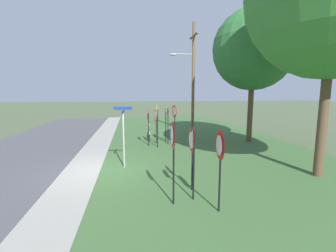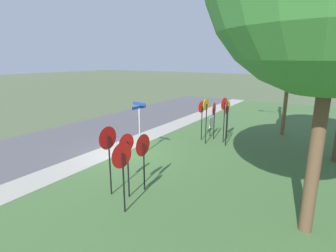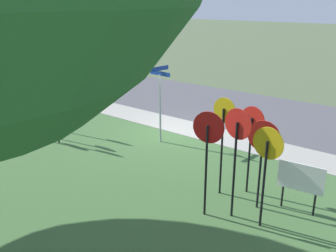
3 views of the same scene
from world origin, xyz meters
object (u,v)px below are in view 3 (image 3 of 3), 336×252
(stop_sign_far_left, at_px, (252,131))
(stop_sign_far_center, at_px, (263,146))
(street_name_post, at_px, (160,98))
(stop_sign_near_left, at_px, (267,156))
(stop_sign_far_right, at_px, (223,126))
(yield_sign_near_right, at_px, (21,91))
(notice_board, at_px, (300,180))
(yield_sign_near_left, at_px, (47,92))
(yield_sign_far_right, at_px, (59,84))
(yield_sign_far_left, at_px, (56,100))
(stop_sign_center_tall, at_px, (237,140))
(parked_sedan_distant, at_px, (62,68))
(stop_sign_near_right, at_px, (208,141))

(stop_sign_far_left, distance_m, stop_sign_far_center, 0.81)
(street_name_post, bearing_deg, stop_sign_near_left, 158.51)
(stop_sign_far_right, xyz_separation_m, yield_sign_near_right, (8.08, 0.80, -0.13))
(notice_board, bearing_deg, yield_sign_near_right, 1.63)
(stop_sign_far_right, distance_m, yield_sign_near_left, 7.25)
(yield_sign_far_right, bearing_deg, yield_sign_near_right, 63.54)
(stop_sign_far_right, distance_m, yield_sign_far_right, 7.45)
(yield_sign_near_right, xyz_separation_m, yield_sign_far_left, (-1.56, -0.37, -0.14))
(yield_sign_near_left, bearing_deg, yield_sign_far_left, 176.61)
(stop_sign_center_tall, bearing_deg, street_name_post, -22.52)
(notice_board, xyz_separation_m, parked_sedan_distant, (18.60, -6.81, -0.23))
(stop_sign_far_left, bearing_deg, yield_sign_near_right, 16.44)
(yield_sign_near_left, relative_size, notice_board, 1.89)
(stop_sign_near_right, xyz_separation_m, stop_sign_far_right, (0.25, -1.13, 0.00))
(stop_sign_near_right, relative_size, stop_sign_center_tall, 0.97)
(yield_sign_far_left, bearing_deg, street_name_post, -140.25)
(stop_sign_far_right, xyz_separation_m, parked_sedan_distant, (16.65, -7.21, -1.29))
(stop_sign_far_center, xyz_separation_m, notice_board, (-0.84, -0.44, -0.82))
(yield_sign_near_left, bearing_deg, stop_sign_near_right, -178.31)
(stop_sign_center_tall, bearing_deg, yield_sign_near_right, 8.75)
(yield_sign_near_left, xyz_separation_m, yield_sign_far_right, (0.20, -0.68, 0.18))
(stop_sign_far_left, relative_size, yield_sign_far_right, 0.93)
(yield_sign_far_left, bearing_deg, yield_sign_near_right, 13.42)
(yield_sign_near_left, height_order, parked_sedan_distant, yield_sign_near_left)
(stop_sign_far_right, bearing_deg, stop_sign_center_tall, 139.71)
(stop_sign_near_left, bearing_deg, yield_sign_far_left, 2.83)
(stop_sign_far_center, distance_m, yield_sign_far_left, 7.64)
(street_name_post, xyz_separation_m, parked_sedan_distant, (12.96, -5.27, -1.06))
(yield_sign_near_left, height_order, street_name_post, street_name_post)
(stop_sign_near_right, height_order, yield_sign_far_right, stop_sign_near_right)
(stop_sign_near_right, relative_size, stop_sign_far_center, 1.14)
(stop_sign_center_tall, bearing_deg, stop_sign_near_right, 41.03)
(stop_sign_far_right, bearing_deg, street_name_post, -23.54)
(yield_sign_near_right, bearing_deg, yield_sign_near_left, -142.97)
(stop_sign_near_left, relative_size, stop_sign_near_right, 0.92)
(stop_sign_center_tall, relative_size, yield_sign_near_right, 1.14)
(parked_sedan_distant, bearing_deg, street_name_post, 156.70)
(stop_sign_near_left, height_order, stop_sign_far_center, stop_sign_near_left)
(stop_sign_near_right, relative_size, street_name_post, 0.93)
(parked_sedan_distant, bearing_deg, stop_sign_center_tall, 154.24)
(stop_sign_far_left, relative_size, yield_sign_far_left, 1.09)
(stop_sign_near_left, relative_size, stop_sign_far_center, 1.05)
(stop_sign_far_left, bearing_deg, stop_sign_center_tall, 109.17)
(stop_sign_near_left, xyz_separation_m, notice_board, (-0.43, -1.14, -0.90))
(stop_sign_near_left, bearing_deg, yield_sign_far_right, -2.22)
(stop_sign_far_left, distance_m, yield_sign_far_right, 7.98)
(stop_sign_near_right, xyz_separation_m, yield_sign_near_right, (8.33, -0.33, -0.13))
(stop_sign_center_tall, distance_m, notice_board, 1.99)
(stop_sign_near_left, bearing_deg, stop_sign_near_right, 22.31)
(stop_sign_far_left, height_order, yield_sign_far_left, stop_sign_far_left)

